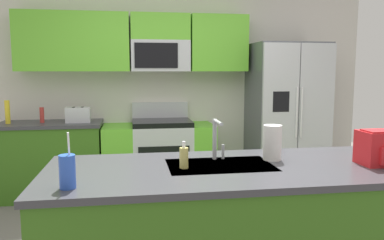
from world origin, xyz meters
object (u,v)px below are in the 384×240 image
toaster (78,115)px  sink_faucet (216,136)px  drink_cup_blue (67,171)px  soap_dispenser (184,157)px  paper_towel_roll (272,143)px  refrigerator (286,116)px  bottle_yellow (7,112)px  pepper_mill (42,115)px  range_oven (159,156)px

toaster → sink_faucet: bearing=-61.0°
toaster → drink_cup_blue: size_ratio=0.94×
toaster → soap_dispenser: 2.52m
drink_cup_blue → paper_towel_roll: size_ratio=1.24×
refrigerator → bottle_yellow: bearing=179.4°
refrigerator → pepper_mill: 3.01m
refrigerator → toaster: bearing=179.6°
paper_towel_roll → range_oven: bearing=105.3°
range_oven → sink_faucet: (0.24, -2.20, 0.62)m
range_oven → pepper_mill: (-1.37, -0.00, 0.55)m
pepper_mill → toaster: bearing=-6.8°
toaster → drink_cup_blue: drink_cup_blue is taller
paper_towel_roll → soap_dispenser: bearing=-168.2°
refrigerator → sink_faucet: 2.55m
soap_dispenser → refrigerator: bearing=54.7°
bottle_yellow → sink_faucet: (1.98, -2.17, 0.03)m
pepper_mill → soap_dispenser: (1.36, -2.39, -0.02)m
drink_cup_blue → paper_towel_roll: bearing=19.5°
pepper_mill → bottle_yellow: bottle_yellow is taller
soap_dispenser → paper_towel_roll: bearing=11.8°
toaster → bottle_yellow: 0.79m
pepper_mill → soap_dispenser: size_ratio=1.06×
range_oven → sink_faucet: size_ratio=4.82×
toaster → paper_towel_roll: (1.57, -2.21, 0.03)m
range_oven → paper_towel_roll: (0.62, -2.26, 0.58)m
paper_towel_roll → sink_faucet: bearing=171.7°
range_oven → refrigerator: 1.70m
refrigerator → toaster: 2.58m
range_oven → bottle_yellow: bottle_yellow is taller
drink_cup_blue → refrigerator: bearing=49.0°
pepper_mill → bottle_yellow: bearing=-174.8°
soap_dispenser → range_oven: bearing=89.7°
refrigerator → pepper_mill: bearing=178.7°
refrigerator → soap_dispenser: bearing=-125.3°
range_oven → toaster: 1.10m
bottle_yellow → paper_towel_roll: 3.24m
paper_towel_roll → pepper_mill: bearing=131.4°
toaster → pepper_mill: (-0.42, 0.05, -0.00)m
pepper_mill → refrigerator: bearing=-1.3°
pepper_mill → drink_cup_blue: 2.80m
range_oven → drink_cup_blue: size_ratio=4.58×
refrigerator → bottle_yellow: refrigerator is taller
range_oven → bottle_yellow: size_ratio=5.03×
drink_cup_blue → paper_towel_roll: (1.28, 0.45, 0.03)m
paper_towel_roll → toaster: bearing=125.4°
soap_dispenser → paper_towel_roll: size_ratio=0.71×
range_oven → drink_cup_blue: (-0.67, -2.71, 0.55)m
sink_faucet → paper_towel_roll: sink_faucet is taller
pepper_mill → sink_faucet: bearing=-53.8°
soap_dispenser → bottle_yellow: bearing=126.3°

